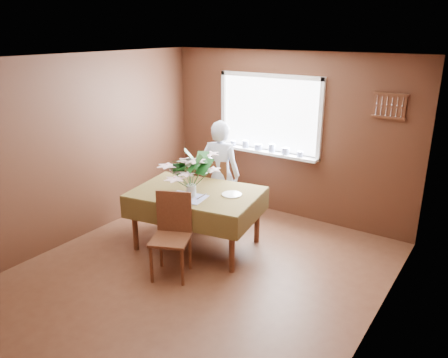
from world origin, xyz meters
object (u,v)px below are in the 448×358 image
Objects in this scene: dining_table at (197,198)px; flower_bouquet at (191,170)px; chair_near at (172,231)px; seated_woman at (220,174)px; chair_far at (217,188)px.

dining_table is 0.49m from flower_bouquet.
seated_woman is (-0.30, 1.44, 0.25)m from chair_near.
chair_near is (0.17, -0.70, -0.15)m from dining_table.
flower_bouquet is at bearing 77.22° from chair_near.
dining_table is at bearing 79.43° from chair_near.
flower_bouquet reaches higher than chair_near.
seated_woman reaches higher than chair_near.
seated_woman is at bearing 77.37° from chair_near.
seated_woman is (0.09, -0.04, 0.25)m from chair_far.
chair_far is at bearing 80.40° from chair_near.
dining_table is 1.79× the size of chair_near.
seated_woman reaches higher than flower_bouquet.
chair_near is at bearing -78.42° from flower_bouquet.
dining_table is 0.74m from chair_near.
dining_table is 1.77× the size of chair_far.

